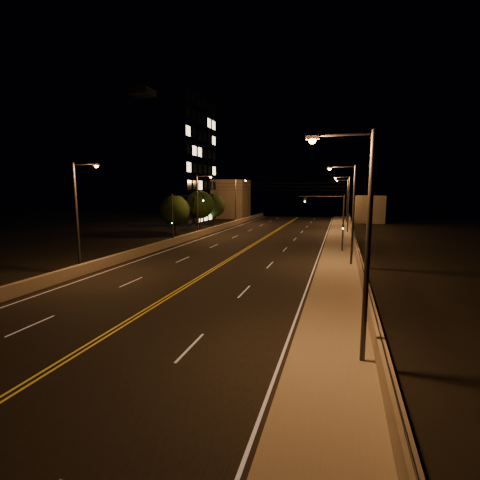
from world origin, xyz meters
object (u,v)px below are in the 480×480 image
(building_tower, at_px, (145,162))
(tree_0, at_px, (175,210))
(streetlight_4, at_px, (79,211))
(tree_2, at_px, (214,205))
(streetlight_1, at_px, (350,209))
(streetlight_2, at_px, (347,201))
(traffic_signal_left, at_px, (179,213))
(streetlight_6, at_px, (237,198))
(tree_1, at_px, (200,205))
(streetlight_5, at_px, (199,201))
(traffic_signal_right, at_px, (334,217))
(streetlight_0, at_px, (361,235))
(streetlight_3, at_px, (346,198))

(building_tower, xyz_separation_m, tree_0, (12.27, -12.05, -8.36))
(streetlight_4, relative_size, tree_2, 1.46)
(streetlight_1, height_order, streetlight_2, same)
(traffic_signal_left, relative_size, tree_0, 1.04)
(streetlight_6, bearing_deg, traffic_signal_left, -87.82)
(streetlight_6, distance_m, tree_1, 10.37)
(streetlight_5, distance_m, tree_0, 4.16)
(traffic_signal_right, distance_m, tree_1, 30.74)
(tree_2, bearing_deg, streetlight_1, -52.44)
(streetlight_0, bearing_deg, building_tower, 128.89)
(streetlight_4, bearing_deg, tree_0, 98.99)
(tree_0, bearing_deg, streetlight_5, 4.64)
(streetlight_1, distance_m, tree_1, 36.64)
(streetlight_6, distance_m, traffic_signal_right, 34.81)
(streetlight_3, height_order, streetlight_5, same)
(streetlight_2, distance_m, streetlight_5, 23.45)
(streetlight_2, bearing_deg, streetlight_3, 90.00)
(tree_2, bearing_deg, streetlight_0, -63.89)
(building_tower, height_order, tree_1, building_tower)
(streetlight_2, bearing_deg, streetlight_4, -121.82)
(traffic_signal_left, xyz_separation_m, building_tower, (-17.27, 20.66, 8.22))
(streetlight_1, xyz_separation_m, streetlight_5, (-21.45, 16.07, 0.00))
(streetlight_1, height_order, streetlight_4, same)
(streetlight_3, distance_m, streetlight_6, 22.62)
(streetlight_5, bearing_deg, streetlight_1, -36.84)
(building_tower, xyz_separation_m, tree_2, (12.16, 5.32, -8.33))
(tree_2, bearing_deg, tree_0, -89.64)
(building_tower, bearing_deg, tree_2, 23.64)
(streetlight_5, height_order, tree_0, streetlight_5)
(tree_0, bearing_deg, streetlight_4, -81.01)
(streetlight_3, distance_m, traffic_signal_right, 35.72)
(streetlight_3, xyz_separation_m, tree_0, (-25.36, -27.06, -1.37))
(tree_0, height_order, tree_2, tree_2)
(streetlight_3, bearing_deg, streetlight_1, -90.00)
(streetlight_5, distance_m, tree_2, 17.57)
(streetlight_6, bearing_deg, traffic_signal_right, -54.99)
(traffic_signal_right, height_order, tree_2, traffic_signal_right)
(streetlight_3, height_order, building_tower, building_tower)
(streetlight_4, height_order, streetlight_6, same)
(tree_0, relative_size, tree_1, 0.90)
(tree_1, bearing_deg, streetlight_6, 66.20)
(traffic_signal_right, relative_size, tree_0, 1.04)
(streetlight_6, height_order, traffic_signal_left, streetlight_6)
(streetlight_0, bearing_deg, streetlight_6, 111.48)
(streetlight_0, relative_size, streetlight_4, 1.00)
(streetlight_1, relative_size, streetlight_3, 1.00)
(tree_2, bearing_deg, tree_1, -91.16)
(streetlight_0, distance_m, tree_0, 42.93)
(traffic_signal_left, bearing_deg, streetlight_4, -93.83)
(streetlight_3, bearing_deg, tree_2, -159.18)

